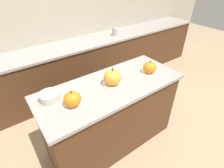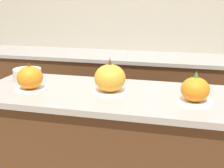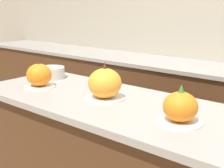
{
  "view_description": "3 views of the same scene",
  "coord_description": "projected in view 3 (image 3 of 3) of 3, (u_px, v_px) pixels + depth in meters",
  "views": [
    {
      "loc": [
        -0.9,
        -1.24,
        1.96
      ],
      "look_at": [
        -0.01,
        -0.01,
        0.93
      ],
      "focal_mm": 28.0,
      "sensor_mm": 36.0,
      "label": 1
    },
    {
      "loc": [
        0.47,
        -1.73,
        1.46
      ],
      "look_at": [
        0.02,
        0.01,
        0.96
      ],
      "focal_mm": 50.0,
      "sensor_mm": 36.0,
      "label": 2
    },
    {
      "loc": [
        1.1,
        -1.25,
        1.41
      ],
      "look_at": [
        0.05,
        0.02,
        0.99
      ],
      "focal_mm": 50.0,
      "sensor_mm": 36.0,
      "label": 3
    }
  ],
  "objects": [
    {
      "name": "pumpkin_cake_right",
      "position": [
        180.0,
        108.0,
        1.37
      ],
      "size": [
        0.2,
        0.2,
        0.18
      ],
      "color": "white",
      "rests_on": "kitchen_island"
    },
    {
      "name": "pumpkin_cake_center",
      "position": [
        104.0,
        84.0,
        1.71
      ],
      "size": [
        0.22,
        0.22,
        0.21
      ],
      "color": "white",
      "rests_on": "kitchen_island"
    },
    {
      "name": "mixing_bowl",
      "position": [
        51.0,
        73.0,
        2.21
      ],
      "size": [
        0.19,
        0.19,
        0.08
      ],
      "color": "beige",
      "rests_on": "kitchen_island"
    },
    {
      "name": "back_counter",
      "position": [
        200.0,
        114.0,
        2.85
      ],
      "size": [
        6.0,
        0.6,
        0.88
      ],
      "color": "#4C2D19",
      "rests_on": "ground_plane"
    },
    {
      "name": "pumpkin_cake_left",
      "position": [
        39.0,
        76.0,
        1.96
      ],
      "size": [
        0.19,
        0.19,
        0.18
      ],
      "color": "white",
      "rests_on": "kitchen_island"
    },
    {
      "name": "wall_back",
      "position": [
        221.0,
        23.0,
        2.89
      ],
      "size": [
        8.0,
        0.06,
        2.5
      ],
      "color": "#B2A893",
      "rests_on": "ground_plane"
    }
  ]
}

